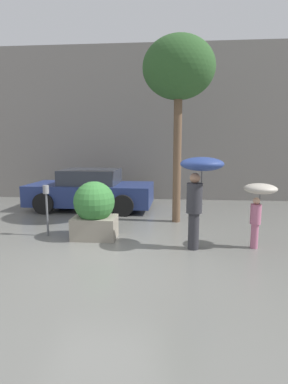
{
  "coord_description": "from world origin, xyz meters",
  "views": [
    {
      "loc": [
        1.24,
        -5.61,
        2.21
      ],
      "look_at": [
        0.67,
        1.6,
        1.05
      ],
      "focal_mm": 28.0,
      "sensor_mm": 36.0,
      "label": 1
    }
  ],
  "objects_px": {
    "planter_box": "(94,210)",
    "person_adult": "(199,179)",
    "street_tree": "(179,71)",
    "person_child": "(259,197)",
    "parking_meter": "(46,200)",
    "parked_car_near": "(91,191)"
  },
  "relations": [
    {
      "from": "planter_box",
      "to": "person_adult",
      "type": "xyz_separation_m",
      "value": [
        2.36,
        -0.55,
        0.8
      ]
    },
    {
      "from": "street_tree",
      "to": "person_adult",
      "type": "bearing_deg",
      "value": -79.99
    },
    {
      "from": "person_child",
      "to": "parking_meter",
      "type": "height_order",
      "value": "person_child"
    },
    {
      "from": "person_child",
      "to": "street_tree",
      "type": "xyz_separation_m",
      "value": [
        -1.67,
        2.07,
        3.05
      ]
    },
    {
      "from": "planter_box",
      "to": "person_adult",
      "type": "height_order",
      "value": "person_adult"
    },
    {
      "from": "person_child",
      "to": "parked_car_near",
      "type": "bearing_deg",
      "value": 106.41
    },
    {
      "from": "planter_box",
      "to": "parking_meter",
      "type": "bearing_deg",
      "value": 176.88
    },
    {
      "from": "parking_meter",
      "to": "person_child",
      "type": "bearing_deg",
      "value": -5.29
    },
    {
      "from": "planter_box",
      "to": "parked_car_near",
      "type": "bearing_deg",
      "value": 105.95
    },
    {
      "from": "person_adult",
      "to": "parking_meter",
      "type": "bearing_deg",
      "value": 151.49
    },
    {
      "from": "person_adult",
      "to": "parking_meter",
      "type": "distance_m",
      "value": 3.64
    },
    {
      "from": "planter_box",
      "to": "person_adult",
      "type": "distance_m",
      "value": 2.55
    },
    {
      "from": "person_child",
      "to": "street_tree",
      "type": "distance_m",
      "value": 4.05
    },
    {
      "from": "street_tree",
      "to": "parking_meter",
      "type": "relative_size",
      "value": 4.06
    },
    {
      "from": "person_child",
      "to": "parking_meter",
      "type": "distance_m",
      "value": 4.84
    },
    {
      "from": "person_adult",
      "to": "street_tree",
      "type": "relative_size",
      "value": 0.39
    },
    {
      "from": "planter_box",
      "to": "person_child",
      "type": "distance_m",
      "value": 3.68
    },
    {
      "from": "person_adult",
      "to": "parking_meter",
      "type": "relative_size",
      "value": 1.57
    },
    {
      "from": "parked_car_near",
      "to": "parking_meter",
      "type": "xyz_separation_m",
      "value": [
        -0.27,
        -3.12,
        0.26
      ]
    },
    {
      "from": "planter_box",
      "to": "street_tree",
      "type": "relative_size",
      "value": 0.27
    },
    {
      "from": "person_child",
      "to": "parked_car_near",
      "type": "distance_m",
      "value": 5.8
    },
    {
      "from": "person_child",
      "to": "parked_car_near",
      "type": "relative_size",
      "value": 0.33
    }
  ]
}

